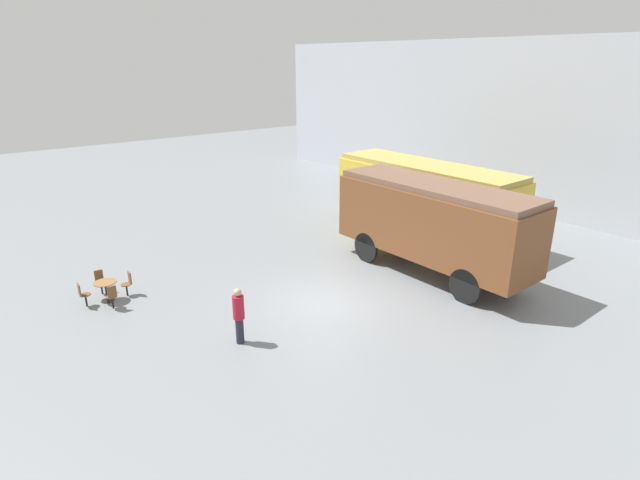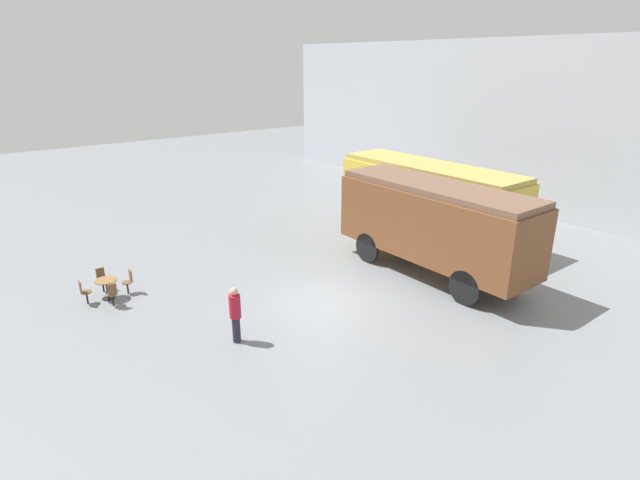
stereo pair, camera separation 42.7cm
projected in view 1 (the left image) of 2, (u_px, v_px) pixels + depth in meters
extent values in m
plane|color=gray|center=(326.00, 302.00, 17.24)|extent=(80.00, 80.00, 0.00)
cube|color=#B2B7C1|center=(562.00, 132.00, 24.76)|extent=(44.00, 0.15, 9.00)
cube|color=gold|center=(425.00, 195.00, 23.31)|extent=(9.19, 2.63, 2.47)
cube|color=tan|center=(427.00, 166.00, 22.85)|extent=(9.00, 2.42, 0.24)
cylinder|color=black|center=(454.00, 245.00, 21.03)|extent=(1.04, 0.12, 1.04)
cylinder|color=black|center=(489.00, 233.00, 22.52)|extent=(1.04, 0.12, 1.04)
cylinder|color=black|center=(364.00, 215.00, 25.04)|extent=(1.04, 0.12, 1.04)
cylinder|color=black|center=(398.00, 206.00, 26.54)|extent=(1.04, 0.12, 1.04)
cube|color=brown|center=(433.00, 222.00, 18.90)|extent=(8.02, 2.42, 2.54)
cube|color=brown|center=(436.00, 187.00, 18.43)|extent=(7.86, 2.23, 0.24)
cylinder|color=black|center=(465.00, 286.00, 16.96)|extent=(1.24, 0.12, 1.24)
cylinder|color=black|center=(502.00, 269.00, 18.33)|extent=(1.24, 0.12, 1.24)
cylinder|color=black|center=(366.00, 247.00, 20.47)|extent=(1.24, 0.12, 1.24)
cylinder|color=black|center=(404.00, 236.00, 21.83)|extent=(1.24, 0.12, 1.24)
cylinder|color=black|center=(108.00, 301.00, 17.30)|extent=(0.44, 0.44, 0.02)
cylinder|color=black|center=(106.00, 292.00, 17.18)|extent=(0.08, 0.08, 0.66)
cylinder|color=olive|center=(105.00, 282.00, 17.06)|extent=(0.75, 0.75, 0.03)
cylinder|color=black|center=(127.00, 290.00, 17.61)|extent=(0.06, 0.06, 0.42)
cylinder|color=brown|center=(126.00, 284.00, 17.53)|extent=(0.36, 0.36, 0.03)
cube|color=brown|center=(130.00, 278.00, 17.54)|extent=(0.29, 0.05, 0.42)
cylinder|color=black|center=(102.00, 289.00, 17.74)|extent=(0.06, 0.06, 0.42)
cylinder|color=brown|center=(101.00, 283.00, 17.66)|extent=(0.36, 0.36, 0.03)
cube|color=brown|center=(99.00, 276.00, 17.70)|extent=(0.05, 0.29, 0.42)
cylinder|color=black|center=(86.00, 301.00, 16.85)|extent=(0.06, 0.06, 0.42)
cylinder|color=brown|center=(85.00, 295.00, 16.77)|extent=(0.36, 0.36, 0.03)
cube|color=brown|center=(79.00, 290.00, 16.61)|extent=(0.29, 0.05, 0.42)
cylinder|color=black|center=(113.00, 303.00, 16.72)|extent=(0.06, 0.06, 0.42)
cylinder|color=brown|center=(112.00, 297.00, 16.64)|extent=(0.36, 0.36, 0.03)
cube|color=brown|center=(112.00, 292.00, 16.45)|extent=(0.05, 0.29, 0.42)
cylinder|color=#262633|center=(240.00, 330.00, 14.62)|extent=(0.24, 0.24, 0.81)
cylinder|color=#B2192D|center=(238.00, 307.00, 14.36)|extent=(0.34, 0.34, 0.72)
sphere|color=tan|center=(237.00, 292.00, 14.20)|extent=(0.23, 0.23, 0.23)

